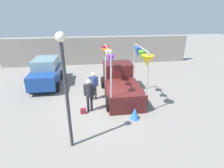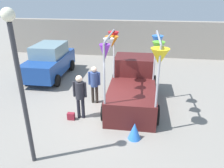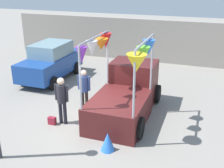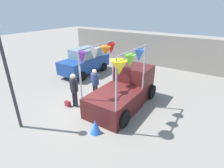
{
  "view_description": "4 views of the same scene",
  "coord_description": "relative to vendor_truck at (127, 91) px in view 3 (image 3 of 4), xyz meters",
  "views": [
    {
      "loc": [
        -1.0,
        -8.45,
        4.84
      ],
      "look_at": [
        0.26,
        0.42,
        1.12
      ],
      "focal_mm": 28.0,
      "sensor_mm": 36.0,
      "label": 1
    },
    {
      "loc": [
        1.19,
        -7.56,
        4.64
      ],
      "look_at": [
        0.09,
        0.37,
        1.16
      ],
      "focal_mm": 35.0,
      "sensor_mm": 36.0,
      "label": 2
    },
    {
      "loc": [
        3.69,
        -8.38,
        5.08
      ],
      "look_at": [
        0.54,
        0.51,
        1.41
      ],
      "focal_mm": 45.0,
      "sensor_mm": 36.0,
      "label": 3
    },
    {
      "loc": [
        4.78,
        -5.82,
        4.65
      ],
      "look_at": [
        0.57,
        0.55,
        1.29
      ],
      "focal_mm": 28.0,
      "sensor_mm": 36.0,
      "label": 4
    }
  ],
  "objects": [
    {
      "name": "person_vendor",
      "position": [
        -1.64,
        -0.37,
        0.12
      ],
      "size": [
        0.53,
        0.34,
        1.69
      ],
      "color": "#2D2823",
      "rests_on": "ground"
    },
    {
      "name": "person_customer",
      "position": [
        -1.91,
        -1.66,
        0.18
      ],
      "size": [
        0.53,
        0.34,
        1.77
      ],
      "color": "black",
      "rests_on": "ground"
    },
    {
      "name": "parked_car",
      "position": [
        -4.79,
        2.38,
        0.05
      ],
      "size": [
        1.88,
        4.0,
        1.88
      ],
      "color": "navy",
      "rests_on": "ground"
    },
    {
      "name": "handbag",
      "position": [
        -2.26,
        -1.86,
        -0.76
      ],
      "size": [
        0.28,
        0.16,
        0.28
      ],
      "primitive_type": "cube",
      "color": "maroon",
      "rests_on": "ground"
    },
    {
      "name": "brick_boundary_wall",
      "position": [
        -0.89,
        7.3,
        0.4
      ],
      "size": [
        18.0,
        0.36,
        2.6
      ],
      "primitive_type": "cube",
      "color": "gray",
      "rests_on": "ground"
    },
    {
      "name": "ground_plane",
      "position": [
        -0.89,
        -1.25,
        -0.9
      ],
      "size": [
        60.0,
        60.0,
        0.0
      ],
      "primitive_type": "plane",
      "color": "gray"
    },
    {
      "name": "folded_kite_bundle_azure",
      "position": [
        0.21,
        -2.7,
        -0.6
      ],
      "size": [
        0.51,
        0.51,
        0.6
      ],
      "primitive_type": "cone",
      "rotation": [
        0.0,
        0.0,
        1.74
      ],
      "color": "blue",
      "rests_on": "ground"
    },
    {
      "name": "vendor_truck",
      "position": [
        0.0,
        0.0,
        0.0
      ],
      "size": [
        2.53,
        4.2,
        3.15
      ],
      "color": "#4C1919",
      "rests_on": "ground"
    }
  ]
}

